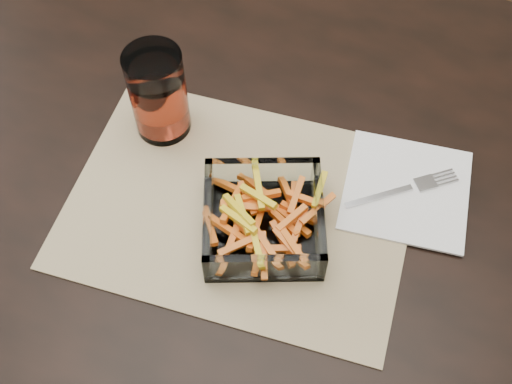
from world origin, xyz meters
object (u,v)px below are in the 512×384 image
at_px(dining_table, 224,174).
at_px(tumbler, 159,96).
at_px(fork, 405,189).
at_px(glass_bowl, 263,221).

bearing_deg(dining_table, tumbler, -174.65).
bearing_deg(tumbler, fork, 3.71).
height_order(glass_bowl, fork, glass_bowl).
xyz_separation_m(glass_bowl, fork, (0.15, 0.13, -0.02)).
bearing_deg(fork, tumbler, -126.68).
bearing_deg(fork, dining_table, -127.23).
relative_size(dining_table, tumbler, 11.57).
bearing_deg(dining_table, glass_bowl, -45.90).
bearing_deg(tumbler, glass_bowl, -28.15).
distance_m(tumbler, fork, 0.36).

